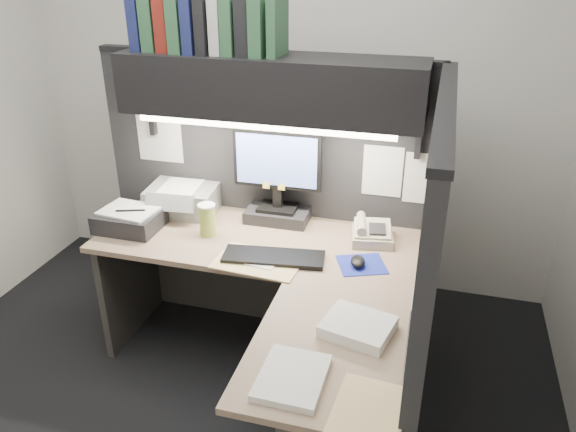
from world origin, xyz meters
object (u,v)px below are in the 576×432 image
(coffee_cup, at_px, (207,220))
(monitor, at_px, (277,186))
(telephone, at_px, (372,234))
(notebook_stack, at_px, (130,220))
(printer, at_px, (185,198))
(desk, at_px, (287,360))
(overhead_shelf, at_px, (270,86))
(keyboard, at_px, (274,257))

(coffee_cup, bearing_deg, monitor, 39.97)
(monitor, height_order, telephone, monitor)
(notebook_stack, bearing_deg, printer, 57.33)
(monitor, bearing_deg, desk, -71.22)
(desk, height_order, printer, printer)
(overhead_shelf, height_order, printer, overhead_shelf)
(coffee_cup, bearing_deg, desk, -42.28)
(monitor, bearing_deg, overhead_shelf, -110.51)
(monitor, relative_size, telephone, 2.43)
(desk, height_order, overhead_shelf, overhead_shelf)
(keyboard, height_order, telephone, telephone)
(telephone, bearing_deg, coffee_cup, -179.15)
(overhead_shelf, xyz_separation_m, coffee_cup, (-0.29, -0.21, -0.69))
(monitor, bearing_deg, notebook_stack, -158.47)
(telephone, height_order, printer, printer)
(desk, xyz_separation_m, printer, (-0.85, 0.79, 0.36))
(overhead_shelf, height_order, monitor, overhead_shelf)
(notebook_stack, bearing_deg, overhead_shelf, 19.15)
(overhead_shelf, height_order, telephone, overhead_shelf)
(coffee_cup, relative_size, printer, 0.43)
(overhead_shelf, distance_m, coffee_cup, 0.78)
(telephone, bearing_deg, overhead_shelf, 165.21)
(keyboard, distance_m, notebook_stack, 0.87)
(coffee_cup, bearing_deg, keyboard, -21.34)
(keyboard, bearing_deg, overhead_shelf, 100.48)
(desk, xyz_separation_m, overhead_shelf, (-0.30, 0.75, 1.06))
(keyboard, distance_m, printer, 0.79)
(telephone, bearing_deg, monitor, 159.82)
(coffee_cup, distance_m, printer, 0.35)
(overhead_shelf, height_order, keyboard, overhead_shelf)
(coffee_cup, height_order, notebook_stack, coffee_cup)
(desk, relative_size, printer, 4.38)
(monitor, height_order, keyboard, monitor)
(printer, bearing_deg, overhead_shelf, -9.47)
(desk, relative_size, notebook_stack, 5.08)
(telephone, bearing_deg, notebook_stack, 179.14)
(printer, bearing_deg, coffee_cup, -50.39)
(keyboard, relative_size, coffee_cup, 3.04)
(desk, relative_size, coffee_cup, 10.30)
(monitor, distance_m, notebook_stack, 0.83)
(desk, bearing_deg, overhead_shelf, 111.79)
(keyboard, distance_m, coffee_cup, 0.45)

